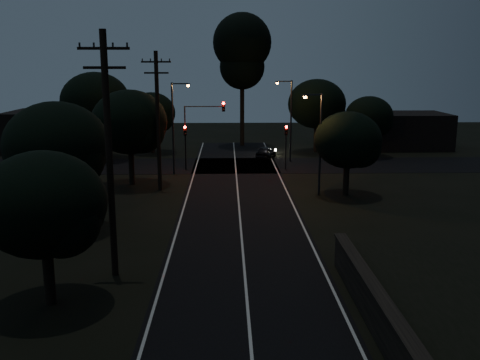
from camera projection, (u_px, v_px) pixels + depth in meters
name	position (u px, v px, depth m)	size (l,w,h in m)	color
road_surface	(238.00, 192.00, 40.64)	(60.00, 70.00, 0.03)	black
utility_pole_mid	(109.00, 152.00, 23.54)	(2.20, 0.30, 11.00)	black
utility_pole_far	(158.00, 119.00, 40.20)	(2.20, 0.30, 10.50)	black
tree_left_b	(47.00, 207.00, 20.82)	(4.95, 4.95, 6.30)	black
tree_left_c	(60.00, 148.00, 30.34)	(5.95, 5.95, 7.52)	black
tree_left_d	(132.00, 124.00, 42.09)	(6.00, 6.00, 7.61)	black
tree_far_nw	(153.00, 114.00, 57.87)	(5.19, 5.19, 6.57)	black
tree_far_w	(98.00, 103.00, 53.50)	(6.90, 6.90, 8.80)	black
tree_far_ne	(319.00, 105.00, 58.08)	(6.30, 6.30, 7.97)	black
tree_far_e	(371.00, 118.00, 55.52)	(4.96, 4.96, 6.30)	black
tree_right_a	(350.00, 142.00, 38.79)	(4.89, 4.89, 6.21)	black
tall_pine	(242.00, 50.00, 61.64)	(6.75, 6.75, 15.34)	black
building_left	(57.00, 131.00, 60.10)	(10.00, 8.00, 4.40)	black
building_right	(406.00, 130.00, 62.06)	(9.00, 7.00, 4.00)	black
signal_left	(185.00, 139.00, 48.59)	(0.28, 0.35, 4.10)	black
signal_right	(286.00, 139.00, 48.81)	(0.28, 0.35, 4.10)	black
signal_mast	(204.00, 123.00, 48.32)	(3.70, 0.35, 6.25)	black
streetlight_a	(175.00, 122.00, 46.25)	(1.66, 0.26, 8.00)	black
streetlight_b	(289.00, 115.00, 52.36)	(1.66, 0.26, 8.00)	black
streetlight_c	(318.00, 137.00, 38.76)	(1.46, 0.26, 7.50)	black
car	(266.00, 152.00, 55.12)	(1.46, 3.63, 1.24)	black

